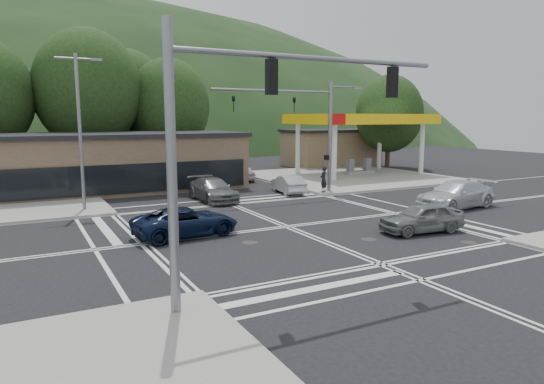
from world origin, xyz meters
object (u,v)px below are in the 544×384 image
car_grey_center (422,218)px  car_queue_a (288,184)px  car_blue_west (186,222)px  car_northbound (213,190)px  car_silver_east (456,195)px  car_queue_b (242,173)px  pedestrian (323,179)px

car_grey_center → car_queue_a: size_ratio=1.03×
car_blue_west → car_northbound: bearing=-35.2°
car_silver_east → car_queue_a: bearing=-153.9°
car_northbound → car_queue_a: bearing=4.0°
car_queue_a → car_northbound: (-6.00, -0.49, 0.08)m
car_queue_a → car_queue_b: size_ratio=1.03×
car_queue_b → car_northbound: 10.47m
car_blue_west → car_queue_a: bearing=-56.5°
car_blue_west → car_queue_b: car_blue_west is taller
car_grey_center → car_silver_east: bearing=126.9°
car_queue_b → pedestrian: bearing=110.8°
car_northbound → car_grey_center: bearing=-67.3°
car_queue_a → car_queue_b: (0.00, 8.08, 0.00)m
car_silver_east → car_queue_b: car_silver_east is taller
car_blue_west → pedestrian: bearing=-66.4°
car_blue_west → car_queue_b: (10.59, 17.08, -0.02)m
car_queue_b → car_queue_a: bearing=99.1°
car_grey_center → car_queue_a: 13.54m
car_silver_east → car_northbound: size_ratio=1.10×
car_northbound → car_blue_west: bearing=-119.0°
car_silver_east → car_northbound: bearing=-133.3°
car_northbound → car_silver_east: bearing=-38.4°
car_blue_west → car_northbound: 9.66m
car_queue_b → car_grey_center: bearing=98.1°
car_silver_east → car_queue_b: bearing=-166.9°
car_queue_a → car_northbound: 6.02m
car_queue_a → car_queue_b: 8.08m
car_grey_center → car_silver_east: car_silver_east is taller
car_northbound → pedestrian: (8.00, -1.11, 0.33)m
car_grey_center → pedestrian: (2.37, 11.92, 0.37)m
car_silver_east → pedestrian: (-4.08, 8.23, 0.25)m
car_grey_center → car_queue_b: (0.37, 21.61, -0.04)m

